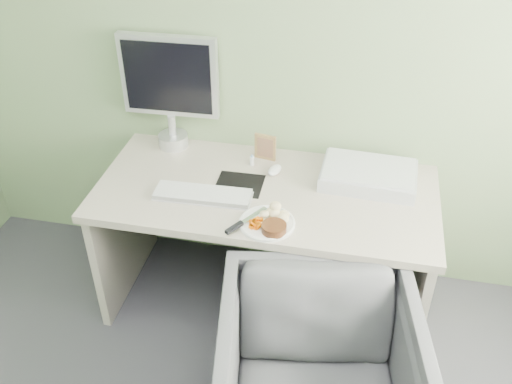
% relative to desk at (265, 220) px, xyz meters
% --- Properties ---
extents(wall_back, '(3.50, 0.00, 3.50)m').
position_rel_desk_xyz_m(wall_back, '(0.00, 0.38, 0.80)').
color(wall_back, gray).
rests_on(wall_back, floor).
extents(desk, '(1.60, 0.75, 0.73)m').
position_rel_desk_xyz_m(desk, '(0.00, 0.00, 0.00)').
color(desk, beige).
rests_on(desk, floor).
extents(plate, '(0.24, 0.24, 0.01)m').
position_rel_desk_xyz_m(plate, '(0.06, -0.25, 0.19)').
color(plate, white).
rests_on(plate, desk).
extents(steak, '(0.11, 0.11, 0.03)m').
position_rel_desk_xyz_m(steak, '(0.10, -0.31, 0.21)').
color(steak, black).
rests_on(steak, plate).
extents(potato_pile, '(0.10, 0.07, 0.06)m').
position_rel_desk_xyz_m(potato_pile, '(0.08, -0.21, 0.22)').
color(potato_pile, tan).
rests_on(potato_pile, plate).
extents(carrot_heap, '(0.06, 0.05, 0.04)m').
position_rel_desk_xyz_m(carrot_heap, '(0.00, -0.28, 0.22)').
color(carrot_heap, '#F16405').
rests_on(carrot_heap, plate).
extents(steak_knife, '(0.15, 0.22, 0.02)m').
position_rel_desk_xyz_m(steak_knife, '(-0.05, -0.30, 0.21)').
color(steak_knife, silver).
rests_on(steak_knife, plate).
extents(mousepad, '(0.22, 0.20, 0.00)m').
position_rel_desk_xyz_m(mousepad, '(-0.13, 0.02, 0.18)').
color(mousepad, black).
rests_on(mousepad, desk).
extents(keyboard, '(0.45, 0.15, 0.02)m').
position_rel_desk_xyz_m(keyboard, '(-0.27, -0.11, 0.20)').
color(keyboard, white).
rests_on(keyboard, desk).
extents(computer_mouse, '(0.08, 0.11, 0.03)m').
position_rel_desk_xyz_m(computer_mouse, '(0.02, 0.15, 0.20)').
color(computer_mouse, white).
rests_on(computer_mouse, desk).
extents(photo_frame, '(0.11, 0.03, 0.14)m').
position_rel_desk_xyz_m(photo_frame, '(-0.05, 0.27, 0.25)').
color(photo_frame, olive).
rests_on(photo_frame, desk).
extents(eyedrop_bottle, '(0.02, 0.02, 0.06)m').
position_rel_desk_xyz_m(eyedrop_bottle, '(-0.11, 0.20, 0.21)').
color(eyedrop_bottle, white).
rests_on(eyedrop_bottle, desk).
extents(scanner, '(0.46, 0.32, 0.07)m').
position_rel_desk_xyz_m(scanner, '(0.47, 0.16, 0.22)').
color(scanner, '#A7AAAE').
rests_on(scanner, desk).
extents(monitor, '(0.49, 0.15, 0.59)m').
position_rel_desk_xyz_m(monitor, '(-0.55, 0.32, 0.51)').
color(monitor, silver).
rests_on(monitor, desk).
extents(desk_chair, '(0.88, 0.90, 0.71)m').
position_rel_desk_xyz_m(desk_chair, '(0.35, -0.73, -0.19)').
color(desk_chair, '#3A3A3F').
rests_on(desk_chair, floor).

